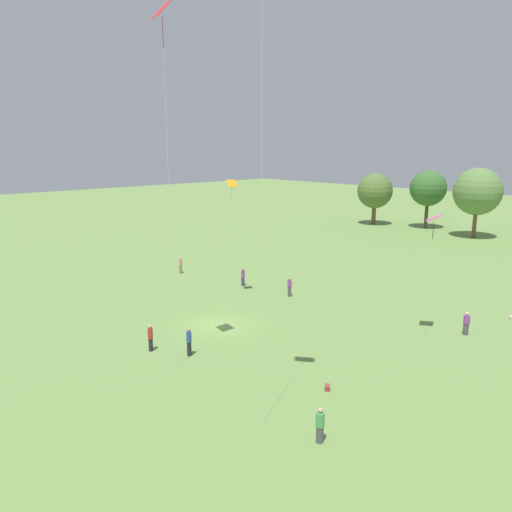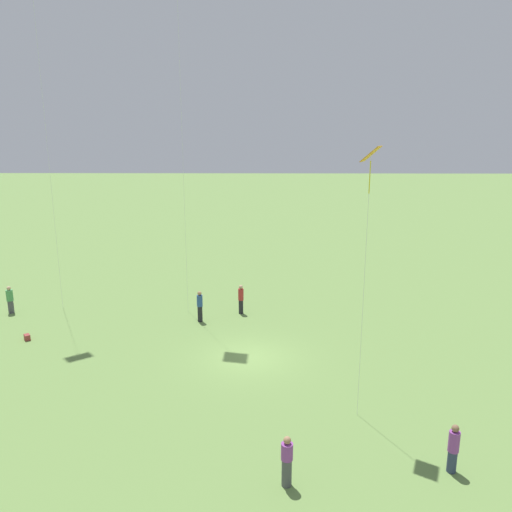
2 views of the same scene
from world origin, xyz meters
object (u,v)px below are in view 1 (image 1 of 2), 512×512
object	(u,v)px
person_2	(150,337)
person_6	(466,324)
person_3	(181,265)
picnic_bag_0	(327,388)
picnic_bag_1	(511,318)
kite_2	(232,189)
person_4	(243,277)
kite_1	(434,221)
person_0	(290,287)
person_1	(189,342)
kite_0	(163,25)
person_5	(320,425)

from	to	relation	value
person_2	person_6	world-z (taller)	person_2
person_3	picnic_bag_0	world-z (taller)	person_3
person_6	picnic_bag_1	size ratio (longest dim) A/B	3.90
kite_2	picnic_bag_1	distance (m)	24.30
person_4	kite_1	distance (m)	20.05
person_0	person_1	bearing A→B (deg)	67.82
person_0	person_4	world-z (taller)	person_0
person_3	kite_2	world-z (taller)	kite_2
person_0	person_3	xyz separation A→B (m)	(-13.47, -2.34, 0.02)
person_2	kite_2	xyz separation A→B (m)	(-5.06, 11.35, 8.68)
person_4	kite_1	xyz separation A→B (m)	(18.63, 0.47, 7.40)
person_0	kite_0	bearing A→B (deg)	69.22
person_1	kite_2	distance (m)	15.13
person_2	person_6	xyz separation A→B (m)	(12.76, 17.87, -0.10)
picnic_bag_0	picnic_bag_1	xyz separation A→B (m)	(2.46, 19.25, -0.01)
person_6	picnic_bag_1	world-z (taller)	person_6
person_6	person_3	bearing A→B (deg)	163.91
person_2	picnic_bag_1	distance (m)	27.22
person_6	kite_2	world-z (taller)	kite_2
kite_0	kite_1	xyz separation A→B (m)	(7.80, 15.51, -10.99)
kite_1	picnic_bag_0	size ratio (longest dim) A/B	18.15
kite_1	kite_2	world-z (taller)	kite_2
person_3	kite_1	xyz separation A→B (m)	(26.69, 2.07, 7.37)
person_2	kite_1	distance (m)	20.19
person_4	person_6	xyz separation A→B (m)	(20.27, 3.16, -0.03)
person_1	person_4	size ratio (longest dim) A/B	1.09
kite_0	person_1	bearing A→B (deg)	176.33
person_6	kite_0	size ratio (longest dim) A/B	0.08
person_0	person_4	distance (m)	5.46
person_4	person_5	size ratio (longest dim) A/B	0.99
person_2	kite_1	bearing A→B (deg)	137.92
person_4	picnic_bag_0	bearing A→B (deg)	50.58
kite_2	person_4	bearing A→B (deg)	103.96
person_0	kite_1	world-z (taller)	kite_1
person_2	person_4	xyz separation A→B (m)	(-7.51, 14.71, -0.08)
person_3	person_1	bearing A→B (deg)	40.86
person_5	kite_1	bearing A→B (deg)	147.23
person_4	picnic_bag_0	size ratio (longest dim) A/B	3.55
picnic_bag_0	person_2	bearing A→B (deg)	-159.45
person_1	person_4	xyz separation A→B (m)	(-9.85, 13.32, -0.09)
picnic_bag_1	picnic_bag_0	bearing A→B (deg)	-97.27
person_2	picnic_bag_0	bearing A→B (deg)	104.70
person_0	person_2	distance (m)	15.58
kite_0	picnic_bag_0	bearing A→B (deg)	86.65
person_4	kite_2	xyz separation A→B (m)	(2.45, -3.36, 8.75)
person_3	person_6	distance (m)	28.73
kite_2	kite_1	bearing A→B (deg)	-8.78
person_0	kite_0	world-z (taller)	kite_0
person_6	person_4	bearing A→B (deg)	163.23
person_5	person_6	bearing A→B (deg)	140.31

